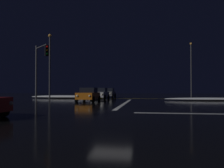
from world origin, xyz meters
The scene contains 11 objects.
ground centered at (0.00, 0.00, -0.05)m, with size 120.00×120.00×0.10m, color black.
stop_line_north centered at (0.00, 9.22, 0.00)m, with size 0.35×15.88×0.01m.
centre_line_ns centered at (0.00, 20.82, 0.00)m, with size 22.00×0.15×0.01m.
snow_bank_left_curb centered at (-10.02, 19.59, 0.24)m, with size 10.42×1.50×0.48m.
snow_bank_right_curb centered at (10.02, 15.76, 0.19)m, with size 11.44×1.50×0.38m.
sedan_orange centered at (-4.26, 11.32, 0.80)m, with size 2.02×4.33×1.57m.
sedan_silver centered at (-4.16, 17.57, 0.80)m, with size 2.02×4.33×1.57m.
sedan_gray centered at (-4.03, 23.73, 0.80)m, with size 2.02×4.33×1.57m.
traffic_signal_nw centered at (-8.71, 8.71, 4.15)m, with size 2.44×2.44×6.10m.
streetlamp_right_far centered at (10.32, 30.82, 5.71)m, with size 0.44×0.44×10.00m.
streetlamp_left_near centered at (-10.32, 14.82, 4.98)m, with size 0.44×0.44×8.60m.
Camera 1 is at (2.12, -14.18, 1.44)m, focal length 37.71 mm.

